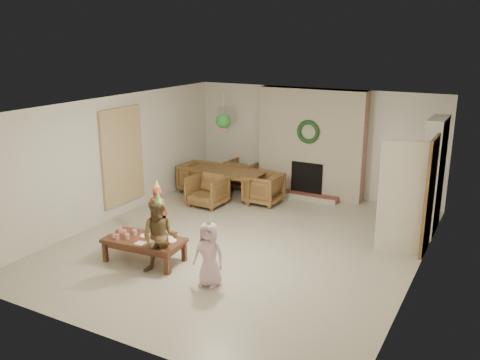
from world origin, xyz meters
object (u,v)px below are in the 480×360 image
Objects in this scene: dining_chair_left at (198,177)px; child_pink at (209,254)px; dining_chair_far at (243,174)px; dining_chair_right at (263,188)px; child_plaid at (160,237)px; dining_table at (226,183)px; dining_chair_near at (207,191)px; coffee_table_top at (144,240)px; child_red at (158,213)px.

child_pink is (2.77, -3.95, 0.15)m from dining_chair_left.
dining_chair_far is 1.26m from dining_chair_right.
child_plaid is at bearing 3.34° from dining_chair_right.
dining_table is 2.34× the size of dining_chair_near.
child_pink reaches higher than dining_table.
dining_chair_near and dining_chair_left have the same top height.
dining_chair_near is at bearing 96.92° from coffee_table_top.
dining_chair_left is at bearing 121.67° from child_pink.
dining_chair_right is 0.58× the size of coffee_table_top.
dining_table is at bearing 90.00° from dining_chair_near.
child_plaid is at bearing -152.91° from dining_chair_left.
child_plaid reaches higher than child_pink.
child_plaid reaches higher than dining_chair_left.
coffee_table_top is at bearing -79.20° from dining_table.
dining_chair_right is 0.63× the size of child_plaid.
child_red is at bearing -14.18° from dining_chair_right.
dining_chair_far is at bearing 90.00° from dining_table.
child_plaid is at bearing -28.01° from coffee_table_top.
dining_chair_near is 1.26m from dining_chair_right.
dining_chair_far is 5.11m from child_pink.
child_plaid is at bearing -72.77° from dining_table.
child_pink is (1.98, -3.93, 0.19)m from dining_table.
dining_table reaches higher than coffee_table_top.
dining_chair_far and dining_chair_left have the same top height.
dining_chair_right is (1.77, -0.06, 0.00)m from dining_chair_left.
child_pink is at bearing -55.64° from dining_chair_near.
dining_chair_far is (0.02, 0.79, 0.03)m from dining_table.
dining_chair_far reaches higher than dining_table.
dining_chair_right is 3.93m from child_plaid.
dining_table is 0.79m from dining_chair_far.
child_pink is at bearing -12.57° from coffee_table_top.
dining_chair_far is 1.00× the size of dining_chair_left.
child_pink reaches higher than dining_chair_left.
dining_chair_far is 3.62m from child_red.
child_red is at bearing -82.29° from dining_chair_near.
dining_chair_near is 3.36m from child_plaid.
dining_chair_near is 1.58m from dining_chair_far.
dining_table is 1.36× the size of coffee_table_top.
child_pink reaches higher than dining_chair_far.
dining_chair_far is at bearing -108.09° from child_red.
dining_table is at bearing -90.00° from dining_chair_right.
dining_chair_far is 0.76× the size of child_red.
dining_chair_left is (-0.76, 0.81, 0.00)m from dining_chair_near.
dining_chair_far and dining_chair_right have the same top height.
coffee_table_top is (1.38, -3.76, 0.03)m from dining_chair_left.
child_pink reaches higher than dining_chair_right.
child_pink is (0.99, -3.90, 0.15)m from dining_chair_right.
child_red is (-0.80, -2.79, 0.16)m from dining_chair_right.
coffee_table_top is at bearing -76.39° from dining_chair_near.
child_plaid is (1.12, -3.16, 0.26)m from dining_chair_near.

